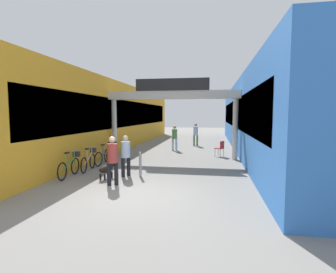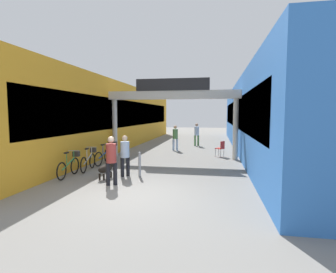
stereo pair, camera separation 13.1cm
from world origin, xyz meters
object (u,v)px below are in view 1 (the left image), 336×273
object	(u,v)px
pedestrian_carrying_crate	(175,136)
bicycle_silver_second	(89,160)
bicycle_green_nearest	(70,165)
bollard_post_metal	(140,164)
pedestrian_with_dog	(112,158)
cafe_chair_red_nearer	(221,147)
dog_on_leash	(107,168)
pedestrian_elderly_walking	(196,133)
bicycle_blue_third	(106,155)
bicycle_black_farthest	(111,152)
pedestrian_companion	(126,153)

from	to	relation	value
pedestrian_carrying_crate	bicycle_silver_second	size ratio (longest dim) A/B	0.99
bicycle_green_nearest	bollard_post_metal	xyz separation A→B (m)	(2.66, 0.43, 0.06)
pedestrian_with_dog	cafe_chair_red_nearer	world-z (taller)	pedestrian_with_dog
bicycle_silver_second	bollard_post_metal	xyz separation A→B (m)	(2.49, -0.78, 0.06)
bicycle_green_nearest	bicycle_silver_second	distance (m)	1.22
dog_on_leash	bicycle_silver_second	world-z (taller)	bicycle_silver_second
pedestrian_elderly_walking	bollard_post_metal	distance (m)	10.39
cafe_chair_red_nearer	bicycle_blue_third	bearing A→B (deg)	-150.22
pedestrian_carrying_crate	bicycle_silver_second	distance (m)	7.30
pedestrian_carrying_crate	bicycle_black_farthest	size ratio (longest dim) A/B	0.98
pedestrian_carrying_crate	dog_on_leash	distance (m)	8.12
pedestrian_with_dog	bicycle_green_nearest	size ratio (longest dim) A/B	0.98
bicycle_silver_second	bicycle_green_nearest	bearing A→B (deg)	-98.44
pedestrian_companion	bicycle_black_farthest	size ratio (longest dim) A/B	0.94
bicycle_green_nearest	pedestrian_elderly_walking	bearing A→B (deg)	68.97
pedestrian_carrying_crate	bollard_post_metal	bearing A→B (deg)	-91.77
bicycle_silver_second	bicycle_blue_third	size ratio (longest dim) A/B	1.00
dog_on_leash	pedestrian_companion	bearing A→B (deg)	35.80
bicycle_green_nearest	cafe_chair_red_nearer	bearing A→B (deg)	44.88
dog_on_leash	bicycle_silver_second	xyz separation A→B (m)	(-1.33, 1.23, 0.06)
pedestrian_companion	bollard_post_metal	bearing A→B (deg)	3.24
pedestrian_with_dog	cafe_chair_red_nearer	xyz separation A→B (m)	(3.76, 6.71, -0.41)
cafe_chair_red_nearer	bollard_post_metal	bearing A→B (deg)	-120.52
dog_on_leash	cafe_chair_red_nearer	xyz separation A→B (m)	(4.33, 5.83, 0.16)
bollard_post_metal	cafe_chair_red_nearer	distance (m)	6.24
pedestrian_elderly_walking	bicycle_green_nearest	world-z (taller)	pedestrian_elderly_walking
dog_on_leash	pedestrian_elderly_walking	bearing A→B (deg)	76.33
pedestrian_elderly_walking	bicycle_silver_second	world-z (taller)	pedestrian_elderly_walking
pedestrian_elderly_walking	dog_on_leash	distance (m)	11.06
bicycle_silver_second	bollard_post_metal	world-z (taller)	bicycle_silver_second
bicycle_silver_second	bicycle_blue_third	world-z (taller)	same
bicycle_black_farthest	pedestrian_with_dog	bearing A→B (deg)	-67.37
pedestrian_carrying_crate	bicycle_green_nearest	bearing A→B (deg)	-110.00
pedestrian_elderly_walking	bicycle_black_farthest	world-z (taller)	pedestrian_elderly_walking
bicycle_blue_third	cafe_chair_red_nearer	size ratio (longest dim) A/B	1.89
bicycle_green_nearest	bollard_post_metal	bearing A→B (deg)	9.20
pedestrian_elderly_walking	cafe_chair_red_nearer	xyz separation A→B (m)	(1.72, -4.90, -0.44)
bicycle_green_nearest	bicycle_silver_second	world-z (taller)	same
bicycle_green_nearest	bicycle_blue_third	world-z (taller)	same
pedestrian_with_dog	pedestrian_elderly_walking	distance (m)	11.79
dog_on_leash	bicycle_green_nearest	bearing A→B (deg)	179.10
pedestrian_carrying_crate	dog_on_leash	world-z (taller)	pedestrian_carrying_crate
dog_on_leash	bicycle_black_farthest	bearing A→B (deg)	109.99
bicycle_silver_second	pedestrian_carrying_crate	bearing A→B (deg)	68.08
pedestrian_with_dog	bicycle_silver_second	world-z (taller)	pedestrian_with_dog
bollard_post_metal	pedestrian_companion	bearing A→B (deg)	-176.76
pedestrian_with_dog	pedestrian_carrying_crate	bearing A→B (deg)	84.68
pedestrian_with_dog	bicycle_silver_second	distance (m)	2.88
pedestrian_elderly_walking	bollard_post_metal	world-z (taller)	pedestrian_elderly_walking
bicycle_silver_second	cafe_chair_red_nearer	xyz separation A→B (m)	(5.66, 4.60, 0.10)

